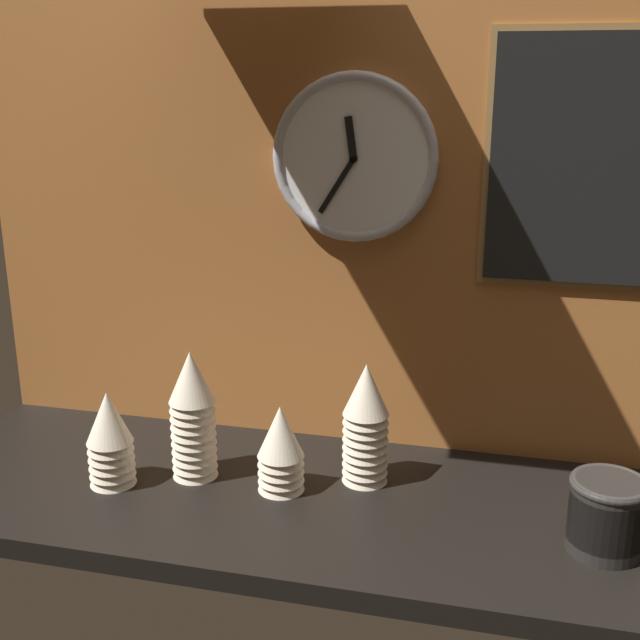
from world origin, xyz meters
TOP-DOWN VIEW (x-y plane):
  - ground_plane at (0.00, 0.00)m, footprint 1.60×0.56m
  - wall_tiled_back at (0.00, 0.27)m, footprint 1.60×0.03m
  - cup_stack_center_right at (0.08, 0.07)m, footprint 0.09×0.09m
  - cup_stack_center at (-0.07, 0.00)m, footprint 0.09×0.09m
  - cup_stack_center_left at (-0.25, 0.01)m, footprint 0.09×0.09m
  - cup_stack_left at (-0.40, -0.05)m, footprint 0.09×0.09m
  - bowl_stack_far_right at (0.51, -0.07)m, footprint 0.13×0.13m
  - wall_clock at (0.02, 0.23)m, footprint 0.33×0.03m
  - menu_board at (0.48, 0.24)m, footprint 0.43×0.01m

SIDE VIEW (x-z plane):
  - ground_plane at x=0.00m, z-range -0.04..0.00m
  - bowl_stack_far_right at x=0.51m, z-range 0.00..0.13m
  - cup_stack_center at x=-0.07m, z-range 0.00..0.17m
  - cup_stack_left at x=-0.40m, z-range 0.00..0.19m
  - cup_stack_center_right at x=0.08m, z-range 0.00..0.24m
  - cup_stack_center_left at x=-0.25m, z-range 0.00..0.26m
  - wall_tiled_back at x=0.00m, z-range 0.00..1.05m
  - wall_clock at x=0.02m, z-range 0.44..0.78m
  - menu_board at x=0.48m, z-range 0.37..0.85m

